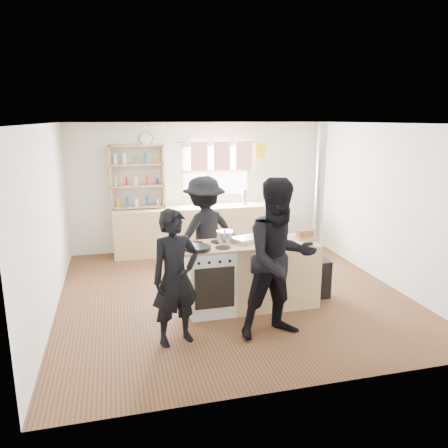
{
  "coord_description": "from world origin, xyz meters",
  "views": [
    {
      "loc": [
        -1.62,
        -5.97,
        2.56
      ],
      "look_at": [
        -0.13,
        -0.1,
        1.1
      ],
      "focal_mm": 35.0,
      "sensor_mm": 36.0,
      "label": 1
    }
  ],
  "objects_px": {
    "thermos": "(244,197)",
    "bread_board": "(305,235)",
    "person_near_right": "(280,259)",
    "stockpot_stove": "(225,237)",
    "flue_heater": "(317,254)",
    "skillet_greens": "(198,248)",
    "roast_tray": "(247,239)",
    "person_near_left": "(175,278)",
    "stockpot_counter": "(272,232)",
    "person_far": "(204,233)",
    "cooking_island": "(252,275)"
  },
  "relations": [
    {
      "from": "cooking_island",
      "to": "roast_tray",
      "type": "xyz_separation_m",
      "value": [
        -0.06,
        0.05,
        0.5
      ]
    },
    {
      "from": "skillet_greens",
      "to": "person_near_right",
      "type": "relative_size",
      "value": 0.21
    },
    {
      "from": "person_near_left",
      "to": "person_near_right",
      "type": "distance_m",
      "value": 1.23
    },
    {
      "from": "thermos",
      "to": "skillet_greens",
      "type": "relative_size",
      "value": 0.69
    },
    {
      "from": "flue_heater",
      "to": "stockpot_stove",
      "type": "bearing_deg",
      "value": -178.32
    },
    {
      "from": "skillet_greens",
      "to": "stockpot_counter",
      "type": "distance_m",
      "value": 1.14
    },
    {
      "from": "thermos",
      "to": "person_far",
      "type": "distance_m",
      "value": 2.25
    },
    {
      "from": "person_near_right",
      "to": "flue_heater",
      "type": "bearing_deg",
      "value": 39.5
    },
    {
      "from": "bread_board",
      "to": "person_near_right",
      "type": "height_order",
      "value": "person_near_right"
    },
    {
      "from": "skillet_greens",
      "to": "person_far",
      "type": "relative_size",
      "value": 0.23
    },
    {
      "from": "roast_tray",
      "to": "bread_board",
      "type": "distance_m",
      "value": 0.84
    },
    {
      "from": "flue_heater",
      "to": "roast_tray",
      "type": "bearing_deg",
      "value": -174.73
    },
    {
      "from": "person_near_left",
      "to": "cooking_island",
      "type": "bearing_deg",
      "value": 15.84
    },
    {
      "from": "skillet_greens",
      "to": "roast_tray",
      "type": "distance_m",
      "value": 0.75
    },
    {
      "from": "bread_board",
      "to": "person_near_left",
      "type": "xyz_separation_m",
      "value": [
        -1.94,
        -0.76,
        -0.18
      ]
    },
    {
      "from": "flue_heater",
      "to": "person_near_right",
      "type": "relative_size",
      "value": 1.3
    },
    {
      "from": "thermos",
      "to": "stockpot_stove",
      "type": "bearing_deg",
      "value": -112.15
    },
    {
      "from": "skillet_greens",
      "to": "person_near_left",
      "type": "relative_size",
      "value": 0.25
    },
    {
      "from": "person_far",
      "to": "person_near_right",
      "type": "bearing_deg",
      "value": 84.32
    },
    {
      "from": "stockpot_stove",
      "to": "person_near_left",
      "type": "xyz_separation_m",
      "value": [
        -0.79,
        -0.84,
        -0.21
      ]
    },
    {
      "from": "roast_tray",
      "to": "person_near_right",
      "type": "xyz_separation_m",
      "value": [
        0.12,
        -0.91,
        -0.01
      ]
    },
    {
      "from": "bread_board",
      "to": "stockpot_stove",
      "type": "bearing_deg",
      "value": 175.99
    },
    {
      "from": "flue_heater",
      "to": "skillet_greens",
      "type": "bearing_deg",
      "value": -170.29
    },
    {
      "from": "person_near_right",
      "to": "roast_tray",
      "type": "bearing_deg",
      "value": 91.23
    },
    {
      "from": "cooking_island",
      "to": "skillet_greens",
      "type": "relative_size",
      "value": 4.86
    },
    {
      "from": "roast_tray",
      "to": "person_near_right",
      "type": "height_order",
      "value": "person_near_right"
    },
    {
      "from": "skillet_greens",
      "to": "person_far",
      "type": "distance_m",
      "value": 1.09
    },
    {
      "from": "cooking_island",
      "to": "flue_heater",
      "type": "distance_m",
      "value": 1.07
    },
    {
      "from": "cooking_island",
      "to": "person_far",
      "type": "distance_m",
      "value": 1.08
    },
    {
      "from": "person_near_left",
      "to": "thermos",
      "type": "bearing_deg",
      "value": 45.17
    },
    {
      "from": "skillet_greens",
      "to": "roast_tray",
      "type": "xyz_separation_m",
      "value": [
        0.72,
        0.21,
        0.01
      ]
    },
    {
      "from": "bread_board",
      "to": "flue_heater",
      "type": "bearing_deg",
      "value": 25.42
    },
    {
      "from": "skillet_greens",
      "to": "person_far",
      "type": "bearing_deg",
      "value": 74.27
    },
    {
      "from": "bread_board",
      "to": "flue_heater",
      "type": "distance_m",
      "value": 0.44
    },
    {
      "from": "roast_tray",
      "to": "person_near_left",
      "type": "bearing_deg",
      "value": -144.55
    },
    {
      "from": "cooking_island",
      "to": "thermos",
      "type": "bearing_deg",
      "value": 75.3
    },
    {
      "from": "flue_heater",
      "to": "person_far",
      "type": "bearing_deg",
      "value": 154.22
    },
    {
      "from": "stockpot_stove",
      "to": "flue_heater",
      "type": "distance_m",
      "value": 1.45
    },
    {
      "from": "thermos",
      "to": "stockpot_counter",
      "type": "bearing_deg",
      "value": -98.53
    },
    {
      "from": "stockpot_counter",
      "to": "person_near_left",
      "type": "height_order",
      "value": "person_near_left"
    },
    {
      "from": "stockpot_stove",
      "to": "roast_tray",
      "type": "bearing_deg",
      "value": -11.32
    },
    {
      "from": "thermos",
      "to": "bread_board",
      "type": "xyz_separation_m",
      "value": [
        0.06,
        -2.74,
        -0.06
      ]
    },
    {
      "from": "flue_heater",
      "to": "cooking_island",
      "type": "bearing_deg",
      "value": -171.98
    },
    {
      "from": "stockpot_counter",
      "to": "person_near_left",
      "type": "bearing_deg",
      "value": -150.18
    },
    {
      "from": "stockpot_stove",
      "to": "person_near_right",
      "type": "relative_size",
      "value": 0.12
    },
    {
      "from": "stockpot_counter",
      "to": "bread_board",
      "type": "distance_m",
      "value": 0.47
    },
    {
      "from": "person_near_right",
      "to": "person_far",
      "type": "distance_m",
      "value": 1.83
    },
    {
      "from": "thermos",
      "to": "flue_heater",
      "type": "bearing_deg",
      "value": -83.19
    },
    {
      "from": "thermos",
      "to": "person_near_left",
      "type": "height_order",
      "value": "person_near_left"
    },
    {
      "from": "roast_tray",
      "to": "stockpot_stove",
      "type": "distance_m",
      "value": 0.31
    }
  ]
}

